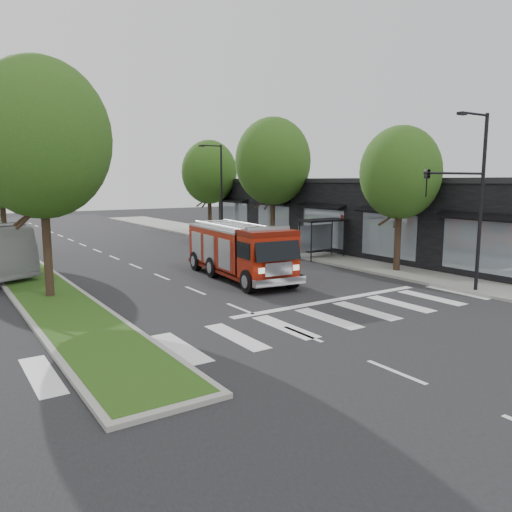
{
  "coord_description": "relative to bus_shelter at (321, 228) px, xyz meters",
  "views": [
    {
      "loc": [
        -10.18,
        -16.59,
        5.11
      ],
      "look_at": [
        1.8,
        1.57,
        1.8
      ],
      "focal_mm": 35.0,
      "sensor_mm": 36.0,
      "label": 1
    }
  ],
  "objects": [
    {
      "name": "storefront_row",
      "position": [
        5.8,
        1.85,
        0.46
      ],
      "size": [
        8.0,
        30.0,
        5.0
      ],
      "primitive_type": "cube",
      "color": "black",
      "rests_on": "ground"
    },
    {
      "name": "tree_median_near",
      "position": [
        -17.2,
        -2.15,
        4.77
      ],
      "size": [
        5.8,
        5.8,
        10.16
      ],
      "color": "black",
      "rests_on": "ground"
    },
    {
      "name": "tree_right_near",
      "position": [
        0.3,
        -6.15,
        3.47
      ],
      "size": [
        4.4,
        4.4,
        8.05
      ],
      "color": "black",
      "rests_on": "ground"
    },
    {
      "name": "ground",
      "position": [
        -11.2,
        -8.15,
        -2.04
      ],
      "size": [
        140.0,
        140.0,
        0.0
      ],
      "primitive_type": "plane",
      "color": "black",
      "rests_on": "ground"
    },
    {
      "name": "sidewalk_right",
      "position": [
        1.3,
        1.85,
        -1.96
      ],
      "size": [
        5.0,
        80.0,
        0.15
      ],
      "primitive_type": "cube",
      "color": "gray",
      "rests_on": "ground"
    },
    {
      "name": "median",
      "position": [
        -17.2,
        9.85,
        -1.96
      ],
      "size": [
        3.0,
        50.0,
        0.15
      ],
      "color": "gray",
      "rests_on": "ground"
    },
    {
      "name": "bus_shelter",
      "position": [
        0.0,
        0.0,
        0.0
      ],
      "size": [
        3.2,
        1.6,
        2.61
      ],
      "color": "black",
      "rests_on": "ground"
    },
    {
      "name": "fire_engine",
      "position": [
        -7.93,
        -2.76,
        -0.61
      ],
      "size": [
        3.41,
        8.83,
        2.99
      ],
      "rotation": [
        0.0,
        0.0,
        -0.1
      ],
      "color": "#580E04",
      "rests_on": "ground"
    },
    {
      "name": "streetlight_right_far",
      "position": [
        -0.85,
        11.85,
        2.44
      ],
      "size": [
        2.11,
        0.2,
        8.0
      ],
      "color": "black",
      "rests_on": "ground"
    },
    {
      "name": "streetlight_right_near",
      "position": [
        -1.59,
        -11.65,
        2.63
      ],
      "size": [
        4.08,
        0.22,
        8.0
      ],
      "color": "black",
      "rests_on": "ground"
    },
    {
      "name": "tree_right_mid",
      "position": [
        0.3,
        5.85,
        4.45
      ],
      "size": [
        5.6,
        5.6,
        9.72
      ],
      "color": "black",
      "rests_on": "ground"
    },
    {
      "name": "tree_right_far",
      "position": [
        0.3,
        15.85,
        3.8
      ],
      "size": [
        5.0,
        5.0,
        8.73
      ],
      "color": "black",
      "rests_on": "ground"
    }
  ]
}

